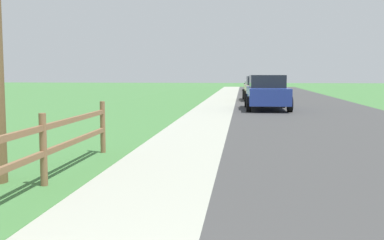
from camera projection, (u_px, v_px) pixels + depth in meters
ground_plane at (235, 105)px, 25.90m from camera, size 120.00×120.00×0.00m
road_asphalt at (295, 103)px, 27.50m from camera, size 7.00×66.00×0.01m
curb_concrete at (186, 102)px, 28.21m from camera, size 6.00×66.00×0.01m
grass_verge at (162, 102)px, 28.37m from camera, size 5.00×66.00×0.00m
parked_suv_blue at (267, 92)px, 22.28m from camera, size 2.13×4.52×1.65m
parked_car_beige at (259, 88)px, 29.94m from camera, size 2.14×4.26×1.51m
parked_car_black at (264, 85)px, 38.87m from camera, size 2.20×5.06×1.52m
parked_car_silver at (255, 83)px, 47.04m from camera, size 2.18×4.57×1.47m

